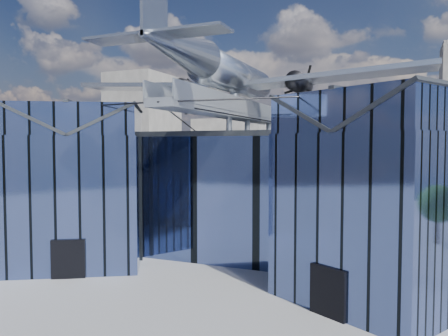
% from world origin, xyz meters
% --- Properties ---
extents(ground_plane, '(120.00, 120.00, 0.00)m').
position_xyz_m(ground_plane, '(0.00, 0.00, 0.00)').
color(ground_plane, gray).
extents(museum, '(32.88, 24.50, 17.60)m').
position_xyz_m(museum, '(0.00, 5.82, 5.54)').
color(museum, '#45568D').
rests_on(museum, ground).
extents(bg_towers, '(77.00, 24.50, 26.00)m').
position_xyz_m(bg_towers, '(1.45, 50.49, 10.01)').
color(bg_towers, gray).
rests_on(bg_towers, ground).
extents(tree_plaza_w, '(4.83, 4.83, 5.89)m').
position_xyz_m(tree_plaza_w, '(-15.96, 1.62, 3.99)').
color(tree_plaza_w, '#302213').
rests_on(tree_plaza_w, ground).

